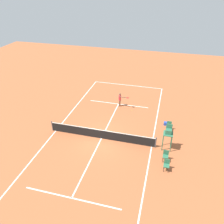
{
  "coord_description": "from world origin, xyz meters",
  "views": [
    {
      "loc": [
        -5.25,
        15.88,
        12.89
      ],
      "look_at": [
        -0.07,
        -3.56,
        0.8
      ],
      "focal_mm": 36.2,
      "sensor_mm": 36.0,
      "label": 1
    }
  ],
  "objects_px": {
    "tennis_ball": "(132,110)",
    "umpire_chair": "(168,133)",
    "player_serving": "(120,99)",
    "equipment_bag": "(168,124)",
    "courtside_chair_far": "(167,164)",
    "courtside_chair_near": "(166,155)",
    "courtside_chair_mid": "(169,126)"
  },
  "relations": [
    {
      "from": "player_serving",
      "to": "umpire_chair",
      "type": "xyz_separation_m",
      "value": [
        -5.59,
        6.27,
        0.63
      ]
    },
    {
      "from": "umpire_chair",
      "to": "equipment_bag",
      "type": "relative_size",
      "value": 3.17
    },
    {
      "from": "tennis_ball",
      "to": "courtside_chair_mid",
      "type": "xyz_separation_m",
      "value": [
        -4.15,
        2.86,
        0.5
      ]
    },
    {
      "from": "tennis_ball",
      "to": "umpire_chair",
      "type": "height_order",
      "value": "umpire_chair"
    },
    {
      "from": "player_serving",
      "to": "equipment_bag",
      "type": "height_order",
      "value": "player_serving"
    },
    {
      "from": "courtside_chair_mid",
      "to": "courtside_chair_far",
      "type": "xyz_separation_m",
      "value": [
        -0.07,
        5.41,
        0.0
      ]
    },
    {
      "from": "tennis_ball",
      "to": "equipment_bag",
      "type": "bearing_deg",
      "value": 153.93
    },
    {
      "from": "umpire_chair",
      "to": "equipment_bag",
      "type": "xyz_separation_m",
      "value": [
        0.07,
        -3.68,
        -1.46
      ]
    },
    {
      "from": "equipment_bag",
      "to": "courtside_chair_far",
      "type": "bearing_deg",
      "value": 91.85
    },
    {
      "from": "courtside_chair_mid",
      "to": "courtside_chair_near",
      "type": "bearing_deg",
      "value": 89.25
    },
    {
      "from": "courtside_chair_near",
      "to": "equipment_bag",
      "type": "height_order",
      "value": "courtside_chair_near"
    },
    {
      "from": "umpire_chair",
      "to": "player_serving",
      "type": "bearing_deg",
      "value": -48.27
    },
    {
      "from": "tennis_ball",
      "to": "umpire_chair",
      "type": "relative_size",
      "value": 0.03
    },
    {
      "from": "courtside_chair_near",
      "to": "courtside_chair_far",
      "type": "xyz_separation_m",
      "value": [
        -0.13,
        1.04,
        0.0
      ]
    },
    {
      "from": "courtside_chair_near",
      "to": "courtside_chair_far",
      "type": "height_order",
      "value": "same"
    },
    {
      "from": "player_serving",
      "to": "umpire_chair",
      "type": "relative_size",
      "value": 0.68
    },
    {
      "from": "tennis_ball",
      "to": "courtside_chair_far",
      "type": "height_order",
      "value": "courtside_chair_far"
    },
    {
      "from": "tennis_ball",
      "to": "courtside_chair_near",
      "type": "xyz_separation_m",
      "value": [
        -4.1,
        7.23,
        0.5
      ]
    },
    {
      "from": "player_serving",
      "to": "courtside_chair_far",
      "type": "distance_m",
      "value": 10.58
    },
    {
      "from": "tennis_ball",
      "to": "umpire_chair",
      "type": "distance_m",
      "value": 7.15
    },
    {
      "from": "courtside_chair_near",
      "to": "courtside_chair_mid",
      "type": "relative_size",
      "value": 1.0
    },
    {
      "from": "player_serving",
      "to": "umpire_chair",
      "type": "bearing_deg",
      "value": 44.47
    },
    {
      "from": "player_serving",
      "to": "courtside_chair_far",
      "type": "bearing_deg",
      "value": 35.52
    },
    {
      "from": "player_serving",
      "to": "umpire_chair",
      "type": "distance_m",
      "value": 8.42
    },
    {
      "from": "courtside_chair_far",
      "to": "equipment_bag",
      "type": "bearing_deg",
      "value": -88.15
    },
    {
      "from": "courtside_chair_mid",
      "to": "equipment_bag",
      "type": "xyz_separation_m",
      "value": [
        0.13,
        -0.89,
        -0.38
      ]
    },
    {
      "from": "courtside_chair_near",
      "to": "equipment_bag",
      "type": "xyz_separation_m",
      "value": [
        0.08,
        -5.26,
        -0.38
      ]
    },
    {
      "from": "umpire_chair",
      "to": "equipment_bag",
      "type": "height_order",
      "value": "umpire_chair"
    },
    {
      "from": "umpire_chair",
      "to": "tennis_ball",
      "type": "bearing_deg",
      "value": -54.1
    },
    {
      "from": "player_serving",
      "to": "courtside_chair_far",
      "type": "xyz_separation_m",
      "value": [
        -5.72,
        8.89,
        -0.44
      ]
    },
    {
      "from": "umpire_chair",
      "to": "courtside_chair_near",
      "type": "distance_m",
      "value": 1.91
    },
    {
      "from": "courtside_chair_near",
      "to": "equipment_bag",
      "type": "bearing_deg",
      "value": -89.17
    }
  ]
}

